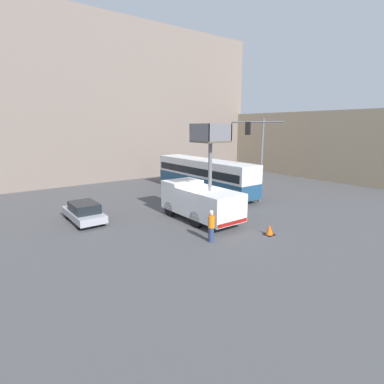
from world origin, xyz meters
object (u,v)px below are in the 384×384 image
(utility_truck, at_px, (200,199))
(traffic_cone_near_truck, at_px, (269,230))
(road_worker_directing, at_px, (239,195))
(parked_car_curbside, at_px, (84,212))
(road_worker_near_truck, at_px, (211,226))
(city_bus, at_px, (204,174))
(traffic_light_pole, at_px, (258,148))

(utility_truck, xyz_separation_m, traffic_cone_near_truck, (1.55, -4.71, -1.21))
(road_worker_directing, distance_m, parked_car_curbside, 11.89)
(road_worker_near_truck, distance_m, road_worker_directing, 8.25)
(utility_truck, bearing_deg, parked_car_curbside, 145.69)
(city_bus, relative_size, parked_car_curbside, 2.89)
(road_worker_near_truck, bearing_deg, traffic_cone_near_truck, 38.54)
(city_bus, bearing_deg, parked_car_curbside, 80.39)
(utility_truck, height_order, traffic_light_pole, traffic_light_pole)
(traffic_light_pole, bearing_deg, parked_car_curbside, 162.45)
(utility_truck, xyz_separation_m, traffic_light_pole, (6.10, 0.45, 3.19))
(traffic_light_pole, relative_size, road_worker_directing, 3.99)
(city_bus, relative_size, traffic_light_pole, 1.77)
(city_bus, distance_m, road_worker_directing, 5.64)
(city_bus, relative_size, road_worker_near_truck, 6.69)
(road_worker_near_truck, relative_size, traffic_cone_near_truck, 2.80)
(road_worker_near_truck, bearing_deg, traffic_light_pole, 84.30)
(road_worker_near_truck, height_order, traffic_cone_near_truck, road_worker_near_truck)
(city_bus, distance_m, traffic_light_pole, 6.80)
(traffic_light_pole, distance_m, road_worker_near_truck, 9.71)
(utility_truck, relative_size, parked_car_curbside, 1.53)
(road_worker_near_truck, height_order, road_worker_directing, road_worker_near_truck)
(road_worker_directing, relative_size, parked_car_curbside, 0.41)
(city_bus, height_order, road_worker_directing, city_bus)
(traffic_light_pole, relative_size, road_worker_near_truck, 3.78)
(traffic_cone_near_truck, height_order, parked_car_curbside, parked_car_curbside)
(traffic_light_pole, distance_m, parked_car_curbside, 13.83)
(utility_truck, height_order, traffic_cone_near_truck, utility_truck)
(traffic_light_pole, bearing_deg, utility_truck, -175.75)
(city_bus, bearing_deg, road_worker_directing, 152.05)
(traffic_light_pole, xyz_separation_m, traffic_cone_near_truck, (-4.55, -5.16, -4.40))
(traffic_cone_near_truck, bearing_deg, parked_car_curbside, 131.39)
(traffic_cone_near_truck, bearing_deg, road_worker_near_truck, 160.07)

